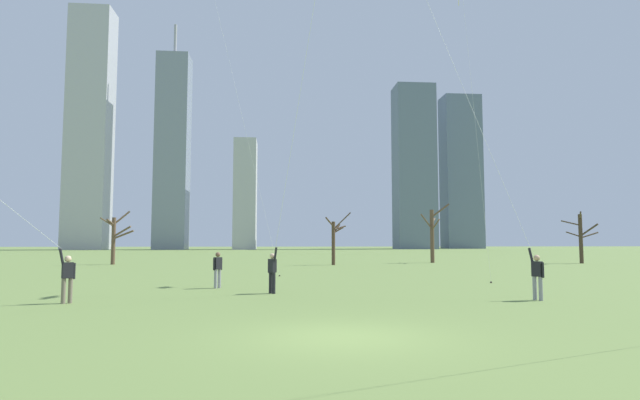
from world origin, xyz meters
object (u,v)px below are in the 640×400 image
at_px(bare_tree_center, 433,233).
at_px(bare_tree_left_of_center, 334,239).
at_px(kite_flyer_foreground_left_green, 493,166).
at_px(bystander_strolling_midfield, 218,268).
at_px(bare_tree_far_right_edge, 115,237).
at_px(bare_tree_right_of_center, 581,236).
at_px(kite_flyer_midfield_left_blue, 1,220).
at_px(kite_flyer_midfield_center_purple, 282,209).

bearing_deg(bare_tree_center, bare_tree_left_of_center, -159.44).
distance_m(kite_flyer_foreground_left_green, bystander_strolling_midfield, 12.62).
bearing_deg(bare_tree_far_right_edge, bare_tree_center, 2.22).
bearing_deg(bare_tree_right_of_center, bare_tree_center, 169.37).
relative_size(bystander_strolling_midfield, bare_tree_right_of_center, 0.33).
xyz_separation_m(bystander_strolling_midfield, bare_tree_far_right_edge, (-12.07, 25.06, 1.63)).
distance_m(kite_flyer_midfield_left_blue, bare_tree_left_of_center, 32.31).
bearing_deg(bare_tree_center, bystander_strolling_midfield, -124.72).
xyz_separation_m(bare_tree_left_of_center, bare_tree_far_right_edge, (-19.96, 2.69, 0.23)).
bearing_deg(bare_tree_far_right_edge, bystander_strolling_midfield, -64.28).
distance_m(bare_tree_right_of_center, bare_tree_far_right_edge, 44.14).
bearing_deg(bare_tree_left_of_center, bystander_strolling_midfield, -109.43).
height_order(bystander_strolling_midfield, bare_tree_far_right_edge, bare_tree_far_right_edge).
distance_m(bystander_strolling_midfield, bare_tree_right_of_center, 39.85).
relative_size(kite_flyer_midfield_center_purple, bare_tree_left_of_center, 2.80).
height_order(kite_flyer_midfield_center_purple, kite_flyer_midfield_left_blue, kite_flyer_midfield_center_purple).
bearing_deg(bystander_strolling_midfield, bare_tree_left_of_center, 70.57).
bearing_deg(bare_tree_left_of_center, bare_tree_center, 20.56).
bearing_deg(bare_tree_left_of_center, kite_flyer_midfield_left_blue, -115.41).
height_order(kite_flyer_midfield_center_purple, bare_tree_right_of_center, kite_flyer_midfield_center_purple).
xyz_separation_m(kite_flyer_midfield_left_blue, bare_tree_right_of_center, (38.02, 30.43, -0.15)).
height_order(kite_flyer_foreground_left_green, bare_tree_center, kite_flyer_foreground_left_green).
height_order(bare_tree_right_of_center, bare_tree_center, bare_tree_center).
bearing_deg(kite_flyer_midfield_left_blue, bare_tree_center, 53.84).
bearing_deg(bare_tree_center, bare_tree_right_of_center, -10.63).
bearing_deg(bare_tree_left_of_center, kite_flyer_foreground_left_green, -83.18).
xyz_separation_m(kite_flyer_midfield_left_blue, kite_flyer_foreground_left_green, (17.06, 2.44, 2.30)).
xyz_separation_m(bystander_strolling_midfield, bare_tree_center, (18.17, 26.23, 2.05)).
xyz_separation_m(kite_flyer_midfield_left_blue, bare_tree_center, (24.14, 33.03, 0.19)).
xyz_separation_m(bare_tree_right_of_center, bare_tree_center, (-13.87, 2.60, 0.35)).
distance_m(kite_flyer_midfield_left_blue, bare_tree_far_right_edge, 32.44).
relative_size(bare_tree_left_of_center, bare_tree_center, 0.81).
height_order(bare_tree_center, bare_tree_far_right_edge, bare_tree_center).
relative_size(kite_flyer_midfield_left_blue, bare_tree_far_right_edge, 1.99).
relative_size(bystander_strolling_midfield, bare_tree_center, 0.28).
xyz_separation_m(kite_flyer_midfield_center_purple, bystander_strolling_midfield, (-2.84, 3.49, -2.48)).
distance_m(kite_flyer_foreground_left_green, bare_tree_far_right_edge, 37.53).
relative_size(kite_flyer_foreground_left_green, bare_tree_left_of_center, 3.63).
xyz_separation_m(bare_tree_left_of_center, bare_tree_center, (10.28, 3.86, 0.65)).
xyz_separation_m(bystander_strolling_midfield, bare_tree_left_of_center, (7.89, 22.37, 1.40)).
relative_size(kite_flyer_foreground_left_green, bare_tree_right_of_center, 3.48).
bearing_deg(kite_flyer_foreground_left_green, bare_tree_right_of_center, 53.18).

